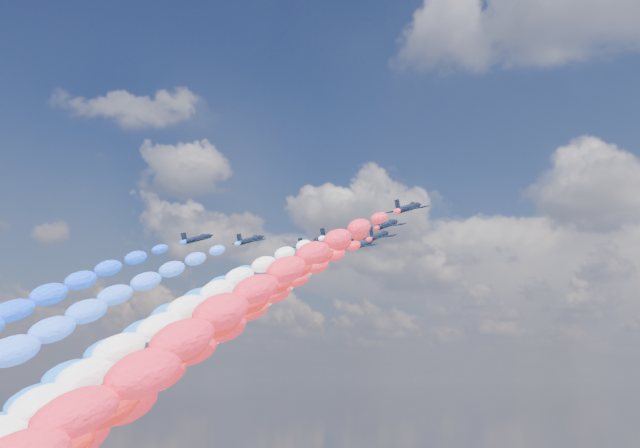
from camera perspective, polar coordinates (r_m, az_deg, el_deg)
The scene contains 15 objects.
jet_0 at distance 178.19m, azimuth -9.38°, elevation -1.13°, with size 8.43×11.31×2.49m, color black, non-canonical shape.
jet_1 at distance 177.96m, azimuth -5.35°, elevation -1.22°, with size 8.43×11.31×2.49m, color black, non-canonical shape.
trail_1 at distance 139.96m, azimuth -18.60°, elevation -8.13°, with size 6.63×97.39×53.68m, color #3168FF, non-canonical shape.
jet_2 at distance 182.38m, azimuth -0.77°, elevation -1.53°, with size 8.43×11.31×2.49m, color black, non-canonical shape.
trail_2 at distance 141.29m, azimuth -12.42°, elevation -8.49°, with size 6.63×97.39×53.68m, color blue, non-canonical shape.
jet_3 at distance 170.80m, azimuth 0.98°, elevation -0.83°, with size 8.43×11.31×2.49m, color black, non-canonical shape.
trail_3 at distance 128.68m, azimuth -11.19°, elevation -8.25°, with size 6.63×97.39×53.68m, color white, non-canonical shape.
jet_4 at distance 184.06m, azimuth 3.18°, elevation -1.61°, with size 8.43×11.31×2.49m, color black, non-canonical shape.
trail_4 at distance 140.56m, azimuth -7.20°, elevation -8.66°, with size 6.63×97.39×53.68m, color white, non-canonical shape.
jet_5 at distance 172.36m, azimuth 4.52°, elevation -0.89°, with size 8.43×11.31×2.49m, color black, non-canonical shape.
trail_5 at distance 128.11m, azimuth -6.36°, elevation -8.38°, with size 6.63×97.39×53.68m, color red, non-canonical shape.
jet_6 at distance 160.12m, azimuth 5.12°, elevation -0.04°, with size 8.43×11.31×2.49m, color black, non-canonical shape.
trail_6 at distance 115.55m, azimuth -6.68°, elevation -8.01°, with size 6.63×97.39×53.68m, color red, non-canonical shape.
jet_7 at distance 145.07m, azimuth 6.72°, elevation 1.23°, with size 8.43×11.31×2.49m, color black, non-canonical shape.
trail_7 at distance 99.62m, azimuth -6.19°, elevation -7.43°, with size 6.63×97.39×53.68m, color red, non-canonical shape.
Camera 1 is at (91.38, -133.61, 72.60)m, focal length 42.01 mm.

